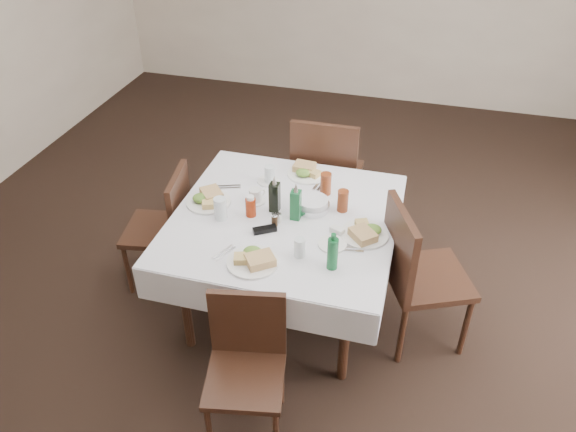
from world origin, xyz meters
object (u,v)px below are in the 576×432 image
object	(u,v)px
coffee_mug	(256,196)
dining_table	(285,227)
chair_south	(247,357)
bread_basket	(313,204)
oil_cruet_dark	(275,196)
water_s	(300,248)
water_e	(342,201)
green_bottle	(333,253)
water_n	(270,175)
chair_west	(167,222)
water_w	(220,209)
oil_cruet_green	(296,204)
chair_east	(414,269)
chair_north	(326,171)
ketchup_bottle	(251,206)

from	to	relation	value
coffee_mug	dining_table	bearing A→B (deg)	-26.07
chair_south	bread_basket	xyz separation A→B (m)	(0.11, 1.01, 0.31)
dining_table	oil_cruet_dark	xyz separation A→B (m)	(-0.08, 0.05, 0.19)
water_s	water_e	distance (m)	0.53
bread_basket	green_bottle	bearing A→B (deg)	-65.87
chair_south	bread_basket	distance (m)	1.06
water_s	water_e	world-z (taller)	water_e
chair_south	water_n	xyz separation A→B (m)	(-0.24, 1.23, 0.34)
chair_west	chair_south	bearing A→B (deg)	-46.65
water_e	water_w	size ratio (longest dim) A/B	0.82
dining_table	coffee_mug	distance (m)	0.27
bread_basket	oil_cruet_green	bearing A→B (deg)	-121.97
water_s	coffee_mug	xyz separation A→B (m)	(-0.40, 0.45, -0.02)
water_w	green_bottle	bearing A→B (deg)	-19.74
chair_east	oil_cruet_green	xyz separation A→B (m)	(-0.75, 0.05, 0.30)
dining_table	chair_east	distance (m)	0.83
coffee_mug	green_bottle	bearing A→B (deg)	-39.68
dining_table	chair_north	bearing A→B (deg)	85.11
water_n	water_s	distance (m)	0.79
oil_cruet_dark	ketchup_bottle	distance (m)	0.16
ketchup_bottle	water_n	bearing A→B (deg)	89.49
coffee_mug	water_n	bearing A→B (deg)	84.79
oil_cruet_dark	water_e	bearing A→B (deg)	17.73
chair_north	ketchup_bottle	distance (m)	0.99
chair_south	chair_east	size ratio (longest dim) A/B	0.85
chair_east	oil_cruet_green	bearing A→B (deg)	176.13
water_s	water_w	world-z (taller)	water_w
oil_cruet_green	water_w	bearing A→B (deg)	-164.52
ketchup_bottle	chair_east	bearing A→B (deg)	-0.41
water_s	ketchup_bottle	xyz separation A→B (m)	(-0.39, 0.30, 0.01)
water_s	coffee_mug	distance (m)	0.60
dining_table	coffee_mug	world-z (taller)	coffee_mug
chair_east	chair_west	bearing A→B (deg)	176.11
chair_west	water_n	bearing A→B (deg)	23.37
water_w	bread_basket	xyz separation A→B (m)	(0.52, 0.25, -0.04)
green_bottle	coffee_mug	bearing A→B (deg)	140.32
chair_north	coffee_mug	world-z (taller)	chair_north
chair_north	water_n	world-z (taller)	chair_north
dining_table	ketchup_bottle	size ratio (longest dim) A/B	9.76
chair_south	green_bottle	size ratio (longest dim) A/B	3.70
dining_table	chair_west	xyz separation A→B (m)	(-0.85, 0.07, -0.18)
water_e	green_bottle	world-z (taller)	green_bottle
chair_east	water_w	xyz separation A→B (m)	(-1.19, -0.07, 0.27)
oil_cruet_dark	oil_cruet_green	bearing A→B (deg)	-17.69
water_n	water_e	size ratio (longest dim) A/B	1.07
water_n	water_s	bearing A→B (deg)	-60.83
water_n	water_w	xyz separation A→B (m)	(-0.17, -0.47, 0.01)
coffee_mug	oil_cruet_green	bearing A→B (deg)	-20.09
green_bottle	oil_cruet_dark	bearing A→B (deg)	136.10
chair_east	oil_cruet_green	size ratio (longest dim) A/B	3.97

